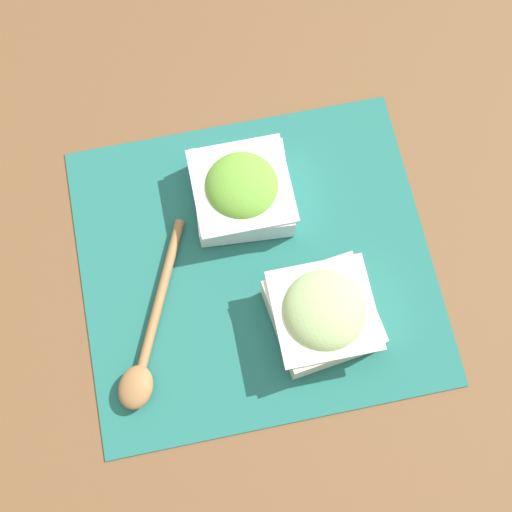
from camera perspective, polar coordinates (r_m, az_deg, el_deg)
ground_plane at (r=0.91m, az=0.00°, el=-0.67°), size 3.00×3.00×0.00m
placemat at (r=0.91m, az=0.00°, el=-0.63°), size 0.44×0.40×0.00m
cucumber_bowl at (r=0.85m, az=5.40°, el=-4.58°), size 0.13×0.13×0.07m
lettuce_bowl at (r=0.91m, az=-0.86°, el=5.35°), size 0.13×0.13×0.06m
wooden_spoon at (r=0.88m, az=-8.84°, el=-7.59°), size 0.12×0.23×0.02m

